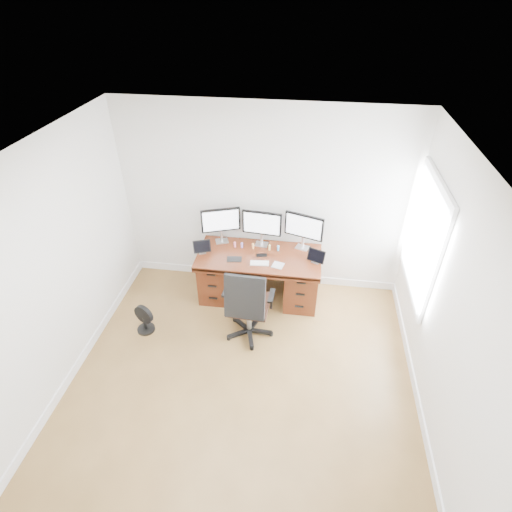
# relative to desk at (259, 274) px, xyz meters

# --- Properties ---
(ground) EXTENTS (4.50, 4.50, 0.00)m
(ground) POSITION_rel_desk_xyz_m (0.00, -1.83, -0.40)
(ground) COLOR brown
(ground) RESTS_ON ground
(back_wall) EXTENTS (4.00, 0.10, 2.70)m
(back_wall) POSITION_rel_desk_xyz_m (0.00, 0.42, 0.95)
(back_wall) COLOR silver
(back_wall) RESTS_ON ground
(right_wall) EXTENTS (0.10, 4.50, 2.70)m
(right_wall) POSITION_rel_desk_xyz_m (2.00, -1.72, 0.95)
(right_wall) COLOR silver
(right_wall) RESTS_ON ground
(desk) EXTENTS (1.70, 0.80, 0.75)m
(desk) POSITION_rel_desk_xyz_m (0.00, 0.00, 0.00)
(desk) COLOR #4E200F
(desk) RESTS_ON ground
(office_chair) EXTENTS (0.64, 0.62, 1.11)m
(office_chair) POSITION_rel_desk_xyz_m (-0.03, -0.82, -0.04)
(office_chair) COLOR black
(office_chair) RESTS_ON ground
(floor_fan) EXTENTS (0.28, 0.23, 0.40)m
(floor_fan) POSITION_rel_desk_xyz_m (-1.41, -0.92, -0.21)
(floor_fan) COLOR black
(floor_fan) RESTS_ON ground
(monitor_left) EXTENTS (0.53, 0.22, 0.53)m
(monitor_left) POSITION_rel_desk_xyz_m (-0.58, 0.24, 0.68)
(monitor_left) COLOR silver
(monitor_left) RESTS_ON desk
(monitor_center) EXTENTS (0.55, 0.16, 0.53)m
(monitor_center) POSITION_rel_desk_xyz_m (-0.00, 0.24, 0.68)
(monitor_center) COLOR silver
(monitor_center) RESTS_ON desk
(monitor_right) EXTENTS (0.53, 0.20, 0.53)m
(monitor_right) POSITION_rel_desk_xyz_m (0.58, 0.24, 0.68)
(monitor_right) COLOR silver
(monitor_right) RESTS_ON desk
(tablet_left) EXTENTS (0.25, 0.15, 0.19)m
(tablet_left) POSITION_rel_desk_xyz_m (-0.79, -0.08, 0.43)
(tablet_left) COLOR silver
(tablet_left) RESTS_ON desk
(tablet_right) EXTENTS (0.25, 0.15, 0.19)m
(tablet_right) POSITION_rel_desk_xyz_m (0.77, -0.08, 0.43)
(tablet_right) COLOR silver
(tablet_right) RESTS_ON desk
(keyboard) EXTENTS (0.26, 0.13, 0.01)m
(keyboard) POSITION_rel_desk_xyz_m (0.03, -0.22, 0.36)
(keyboard) COLOR white
(keyboard) RESTS_ON desk
(trackpad) EXTENTS (0.17, 0.17, 0.01)m
(trackpad) POSITION_rel_desk_xyz_m (0.28, -0.23, 0.35)
(trackpad) COLOR #B8BBC0
(trackpad) RESTS_ON desk
(drawing_tablet) EXTENTS (0.21, 0.15, 0.01)m
(drawing_tablet) POSITION_rel_desk_xyz_m (-0.32, -0.18, 0.35)
(drawing_tablet) COLOR black
(drawing_tablet) RESTS_ON desk
(phone) EXTENTS (0.16, 0.10, 0.01)m
(phone) POSITION_rel_desk_xyz_m (0.04, -0.03, 0.35)
(phone) COLOR black
(phone) RESTS_ON desk
(figurine_pink) EXTENTS (0.04, 0.04, 0.09)m
(figurine_pink) POSITION_rel_desk_xyz_m (-0.37, 0.12, 0.40)
(figurine_pink) COLOR #E06C89
(figurine_pink) RESTS_ON desk
(figurine_purple) EXTENTS (0.04, 0.04, 0.09)m
(figurine_purple) POSITION_rel_desk_xyz_m (-0.26, 0.12, 0.40)
(figurine_purple) COLOR #8A6ED3
(figurine_purple) RESTS_ON desk
(figurine_orange) EXTENTS (0.04, 0.04, 0.09)m
(figurine_orange) POSITION_rel_desk_xyz_m (-0.11, 0.12, 0.40)
(figurine_orange) COLOR #EAA651
(figurine_orange) RESTS_ON desk
(figurine_yellow) EXTENTS (0.04, 0.04, 0.09)m
(figurine_yellow) POSITION_rel_desk_xyz_m (0.13, 0.12, 0.40)
(figurine_yellow) COLOR tan
(figurine_yellow) RESTS_ON desk
(figurine_blue) EXTENTS (0.04, 0.04, 0.09)m
(figurine_blue) POSITION_rel_desk_xyz_m (0.25, 0.12, 0.40)
(figurine_blue) COLOR #4CA1E1
(figurine_blue) RESTS_ON desk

